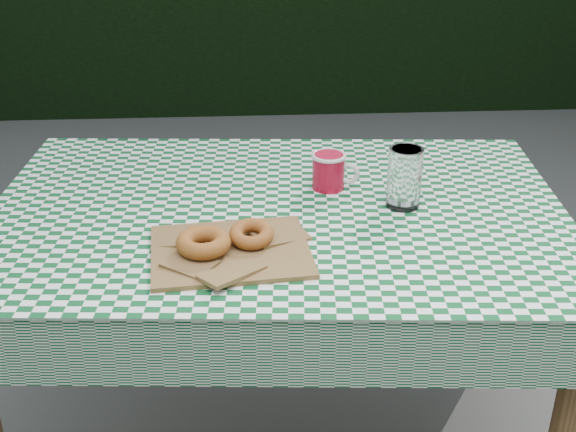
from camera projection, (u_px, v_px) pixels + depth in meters
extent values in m
cube|color=brown|center=(278.00, 343.00, 1.89)|extent=(1.37, 0.96, 0.75)
cube|color=#0B4921|center=(277.00, 210.00, 1.72)|extent=(1.39, 0.98, 0.01)
cube|color=brown|center=(231.00, 250.00, 1.53)|extent=(0.35, 0.29, 0.02)
torus|color=#A34F21|center=(203.00, 243.00, 1.50)|extent=(0.13, 0.13, 0.04)
torus|color=brown|center=(251.00, 234.00, 1.54)|extent=(0.10, 0.10, 0.03)
cylinder|color=white|center=(404.00, 178.00, 1.70)|extent=(0.09, 0.09, 0.14)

